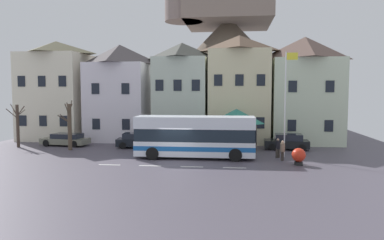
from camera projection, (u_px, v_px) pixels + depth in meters
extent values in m
cube|color=#504A56|center=(174.00, 163.00, 27.12)|extent=(40.00, 60.00, 0.06)
cube|color=silver|center=(109.00, 165.00, 26.28)|extent=(1.60, 0.20, 0.01)
cube|color=silver|center=(150.00, 166.00, 25.93)|extent=(1.60, 0.20, 0.01)
cube|color=silver|center=(192.00, 167.00, 25.59)|extent=(1.60, 0.20, 0.01)
cube|color=silver|center=(235.00, 168.00, 25.24)|extent=(1.60, 0.20, 0.01)
cube|color=silver|center=(57.00, 97.00, 40.59)|extent=(6.66, 6.43, 9.38)
pyramid|color=brown|center=(56.00, 48.00, 40.16)|extent=(6.66, 6.43, 1.42)
cube|color=black|center=(23.00, 121.00, 37.82)|extent=(0.80, 0.06, 1.10)
cube|color=black|center=(43.00, 121.00, 37.57)|extent=(0.80, 0.06, 1.10)
cube|color=black|center=(63.00, 121.00, 37.31)|extent=(0.80, 0.06, 1.10)
cube|color=black|center=(21.00, 81.00, 37.50)|extent=(0.80, 0.06, 1.10)
cube|color=black|center=(42.00, 81.00, 37.24)|extent=(0.80, 0.06, 1.10)
cube|color=black|center=(62.00, 81.00, 36.99)|extent=(0.80, 0.06, 1.10)
cube|color=white|center=(120.00, 102.00, 39.73)|extent=(6.23, 6.30, 8.24)
pyramid|color=#464042|center=(120.00, 54.00, 39.32)|extent=(6.23, 6.30, 2.08)
cube|color=black|center=(96.00, 124.00, 36.94)|extent=(0.80, 0.06, 1.10)
cube|color=black|center=(126.00, 124.00, 36.58)|extent=(0.80, 0.06, 1.10)
cube|color=black|center=(95.00, 89.00, 36.65)|extent=(0.80, 0.06, 1.10)
cube|color=black|center=(125.00, 89.00, 36.29)|extent=(0.80, 0.06, 1.10)
cube|color=beige|center=(182.00, 100.00, 38.86)|extent=(5.42, 6.16, 8.73)
pyramid|color=#40413C|center=(182.00, 51.00, 38.45)|extent=(5.42, 6.16, 1.68)
cube|color=black|center=(160.00, 124.00, 36.17)|extent=(0.80, 0.06, 1.10)
cube|color=black|center=(178.00, 124.00, 35.96)|extent=(0.80, 0.06, 1.10)
cube|color=black|center=(196.00, 124.00, 35.76)|extent=(0.80, 0.06, 1.10)
cube|color=black|center=(159.00, 85.00, 35.87)|extent=(0.80, 0.06, 1.10)
cube|color=black|center=(178.00, 85.00, 35.66)|extent=(0.80, 0.06, 1.10)
cube|color=black|center=(196.00, 85.00, 35.45)|extent=(0.80, 0.06, 1.10)
cube|color=beige|center=(239.00, 97.00, 38.08)|extent=(6.12, 6.04, 9.45)
pyramid|color=brown|center=(239.00, 43.00, 37.64)|extent=(6.12, 6.04, 1.62)
cube|color=black|center=(218.00, 122.00, 35.49)|extent=(0.80, 0.06, 1.10)
cube|color=black|center=(239.00, 123.00, 35.26)|extent=(0.80, 0.06, 1.10)
cube|color=black|center=(260.00, 123.00, 35.03)|extent=(0.80, 0.06, 1.10)
cube|color=black|center=(218.00, 80.00, 35.17)|extent=(0.80, 0.06, 1.10)
cube|color=black|center=(239.00, 80.00, 34.93)|extent=(0.80, 0.06, 1.10)
cube|color=black|center=(261.00, 80.00, 34.70)|extent=(0.80, 0.06, 1.10)
cube|color=beige|center=(304.00, 101.00, 37.75)|extent=(6.82, 6.85, 8.54)
pyramid|color=brown|center=(305.00, 48.00, 37.32)|extent=(6.82, 6.85, 2.33)
cube|color=black|center=(292.00, 125.00, 34.70)|extent=(0.80, 0.06, 1.10)
cube|color=black|center=(329.00, 126.00, 34.31)|extent=(0.80, 0.06, 1.10)
cube|color=black|center=(293.00, 86.00, 34.41)|extent=(0.80, 0.06, 1.10)
cube|color=black|center=(330.00, 86.00, 34.01)|extent=(0.80, 0.06, 1.10)
cone|color=brown|center=(228.00, 70.00, 61.10)|extent=(34.08, 34.08, 17.71)
cube|color=gray|center=(228.00, 8.00, 60.28)|extent=(13.92, 13.92, 5.65)
cube|color=white|center=(195.00, 147.00, 28.95)|extent=(9.39, 2.68, 1.17)
cube|color=#1959A5|center=(195.00, 147.00, 28.94)|extent=(9.41, 2.70, 0.36)
cube|color=#19232D|center=(195.00, 134.00, 28.86)|extent=(9.29, 2.64, 0.98)
cube|color=white|center=(195.00, 122.00, 28.78)|extent=(9.39, 2.68, 0.92)
cube|color=#19232D|center=(255.00, 135.00, 28.36)|extent=(0.08, 2.17, 0.94)
cylinder|color=black|center=(235.00, 150.00, 29.87)|extent=(1.00, 0.29, 1.00)
cylinder|color=black|center=(235.00, 155.00, 27.40)|extent=(1.00, 0.29, 1.00)
cylinder|color=black|center=(159.00, 149.00, 30.54)|extent=(1.00, 0.29, 1.00)
cylinder|color=black|center=(152.00, 154.00, 28.07)|extent=(1.00, 0.29, 1.00)
cylinder|color=#473D33|center=(219.00, 135.00, 34.45)|extent=(0.14, 0.14, 2.40)
cylinder|color=#473D33|center=(254.00, 135.00, 34.07)|extent=(0.14, 0.14, 2.40)
cylinder|color=#473D33|center=(217.00, 139.00, 31.19)|extent=(0.14, 0.14, 2.40)
cylinder|color=#473D33|center=(256.00, 140.00, 30.81)|extent=(0.14, 0.14, 2.40)
pyramid|color=#297968|center=(236.00, 116.00, 32.48)|extent=(3.60, 3.60, 1.33)
cube|color=slate|center=(65.00, 141.00, 35.51)|extent=(4.72, 2.37, 0.55)
cube|color=#1E232D|center=(67.00, 136.00, 35.41)|extent=(2.89, 1.94, 0.46)
cylinder|color=black|center=(46.00, 143.00, 35.00)|extent=(0.66, 0.27, 0.64)
cylinder|color=black|center=(57.00, 141.00, 36.72)|extent=(0.66, 0.27, 0.64)
cylinder|color=black|center=(74.00, 144.00, 34.31)|extent=(0.66, 0.27, 0.64)
cylinder|color=black|center=(84.00, 142.00, 36.04)|extent=(0.66, 0.27, 0.64)
cube|color=black|center=(286.00, 144.00, 33.10)|extent=(4.02, 1.94, 0.68)
cube|color=#1E232D|center=(289.00, 137.00, 33.02)|extent=(2.44, 1.65, 0.56)
cylinder|color=black|center=(272.00, 147.00, 32.51)|extent=(0.65, 0.23, 0.64)
cylinder|color=black|center=(271.00, 144.00, 34.15)|extent=(0.65, 0.23, 0.64)
cylinder|color=black|center=(302.00, 148.00, 32.08)|extent=(0.65, 0.23, 0.64)
cylinder|color=black|center=(300.00, 145.00, 33.73)|extent=(0.65, 0.23, 0.64)
cube|color=black|center=(139.00, 142.00, 34.28)|extent=(4.20, 2.32, 0.68)
cube|color=#1E232D|center=(136.00, 136.00, 34.23)|extent=(2.58, 1.92, 0.51)
cylinder|color=black|center=(154.00, 143.00, 35.19)|extent=(0.66, 0.27, 0.64)
cylinder|color=black|center=(152.00, 146.00, 33.38)|extent=(0.66, 0.27, 0.64)
cylinder|color=black|center=(126.00, 143.00, 35.20)|extent=(0.66, 0.27, 0.64)
cylinder|color=black|center=(123.00, 146.00, 33.40)|extent=(0.66, 0.27, 0.64)
cylinder|color=#2D2D38|center=(244.00, 150.00, 30.25)|extent=(0.13, 0.13, 0.85)
cylinder|color=#2D2D38|center=(243.00, 150.00, 30.45)|extent=(0.13, 0.13, 0.85)
cylinder|color=black|center=(244.00, 142.00, 30.30)|extent=(0.32, 0.32, 0.59)
sphere|color=#9E7A60|center=(244.00, 137.00, 30.27)|extent=(0.20, 0.20, 0.20)
cylinder|color=#38332D|center=(279.00, 153.00, 29.02)|extent=(0.17, 0.17, 0.78)
cylinder|color=#38332D|center=(277.00, 153.00, 28.94)|extent=(0.17, 0.17, 0.78)
cylinder|color=black|center=(278.00, 145.00, 28.93)|extent=(0.33, 0.33, 0.62)
sphere|color=#9E7A60|center=(278.00, 140.00, 28.90)|extent=(0.21, 0.21, 0.21)
cylinder|color=#38332D|center=(283.00, 156.00, 27.84)|extent=(0.13, 0.13, 0.75)
cylinder|color=#38332D|center=(282.00, 156.00, 27.67)|extent=(0.13, 0.13, 0.75)
cylinder|color=#7F6B56|center=(283.00, 147.00, 27.70)|extent=(0.35, 0.35, 0.65)
sphere|color=#D1AD89|center=(283.00, 142.00, 27.67)|extent=(0.21, 0.21, 0.21)
cube|color=#473828|center=(217.00, 142.00, 34.62)|extent=(1.71, 0.45, 0.08)
cube|color=#473828|center=(217.00, 140.00, 34.82)|extent=(1.71, 0.06, 0.40)
cube|color=#2D2D33|center=(209.00, 144.00, 34.72)|extent=(0.08, 0.36, 0.45)
cube|color=#2D2D33|center=(225.00, 145.00, 34.54)|extent=(0.08, 0.36, 0.45)
cylinder|color=silver|center=(285.00, 105.00, 28.88)|extent=(0.10, 0.10, 8.40)
cube|color=yellow|center=(292.00, 56.00, 28.52)|extent=(0.90, 0.03, 0.56)
cylinder|color=black|center=(298.00, 164.00, 26.10)|extent=(0.60, 0.60, 0.25)
sphere|color=red|center=(299.00, 155.00, 26.05)|extent=(0.99, 0.99, 0.99)
cylinder|color=brown|center=(70.00, 127.00, 32.70)|extent=(0.35, 0.35, 4.16)
cylinder|color=brown|center=(64.00, 119.00, 32.40)|extent=(0.90, 0.69, 0.76)
cylinder|color=brown|center=(71.00, 108.00, 32.76)|extent=(0.20, 0.49, 0.74)
cylinder|color=brown|center=(65.00, 118.00, 32.51)|extent=(0.79, 0.43, 0.76)
cylinder|color=brown|center=(71.00, 107.00, 32.88)|extent=(0.11, 0.72, 1.16)
cylinder|color=brown|center=(67.00, 110.00, 32.17)|extent=(0.10, 0.89, 1.15)
cylinder|color=brown|center=(68.00, 110.00, 32.88)|extent=(0.59, 0.68, 1.27)
cylinder|color=#47382D|center=(18.00, 126.00, 34.33)|extent=(0.28, 0.28, 4.05)
cylinder|color=#47382D|center=(21.00, 111.00, 34.29)|extent=(0.70, 0.32, 0.95)
cylinder|color=#47382D|center=(14.00, 110.00, 34.33)|extent=(0.82, 0.24, 1.10)
cylinder|color=#47382D|center=(21.00, 113.00, 34.28)|extent=(0.73, 0.25, 0.62)
cylinder|color=#47382D|center=(15.00, 113.00, 34.31)|extent=(0.57, 0.20, 0.81)
cylinder|color=#47382D|center=(17.00, 116.00, 34.71)|extent=(0.66, 0.93, 1.25)
cylinder|color=#47382D|center=(12.00, 114.00, 34.20)|extent=(1.05, 0.27, 0.95)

